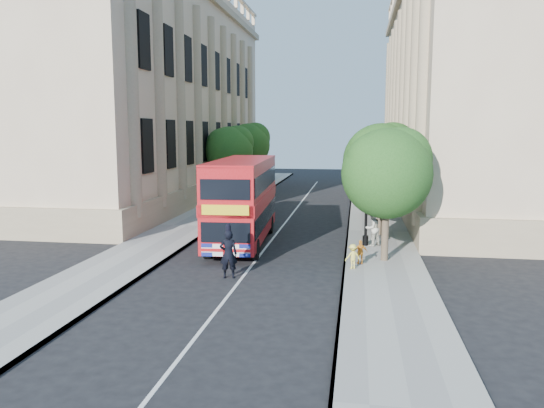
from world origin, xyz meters
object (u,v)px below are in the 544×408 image
at_px(police_constable, 228,254).
at_px(lamp_post, 366,199).
at_px(woman_pedestrian, 372,228).
at_px(double_decker_bus, 242,199).
at_px(box_van, 244,198).

bearing_deg(police_constable, lamp_post, -141.68).
relative_size(lamp_post, woman_pedestrian, 2.85).
xyz_separation_m(double_decker_bus, woman_pedestrian, (6.67, 0.11, -1.38)).
relative_size(box_van, police_constable, 2.68).
height_order(box_van, woman_pedestrian, box_van).
bearing_deg(box_van, lamp_post, -41.02).
bearing_deg(woman_pedestrian, lamp_post, -52.20).
height_order(box_van, police_constable, box_van).
bearing_deg(double_decker_bus, woman_pedestrian, -2.27).
relative_size(double_decker_bus, box_van, 1.81).
height_order(lamp_post, double_decker_bus, lamp_post).
height_order(double_decker_bus, woman_pedestrian, double_decker_bus).
distance_m(lamp_post, woman_pedestrian, 1.52).
distance_m(double_decker_bus, box_van, 7.90).
height_order(lamp_post, box_van, lamp_post).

